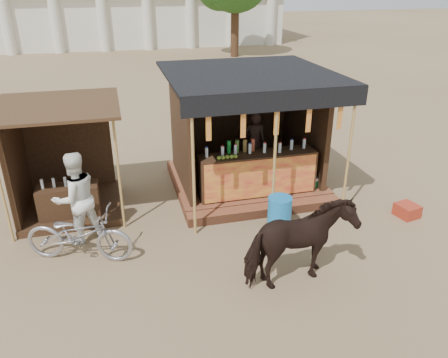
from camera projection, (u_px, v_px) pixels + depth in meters
ground at (248, 275)px, 7.44m from camera, size 120.00×120.00×0.00m
main_stall at (247, 147)px, 10.19m from camera, size 3.60×3.61×2.78m
secondary_stall at (59, 174)px, 9.21m from camera, size 2.40×2.40×2.38m
cow at (299, 245)px, 6.96m from camera, size 1.88×1.10×1.49m
motorbike at (79, 235)px, 7.69m from camera, size 2.03×1.27×1.01m
bystander at (76, 198)px, 8.11m from camera, size 1.08×0.99×1.80m
blue_barrel at (279, 213)px, 8.69m from camera, size 0.61×0.61×0.70m
red_crate at (407, 210)px, 9.25m from camera, size 0.49×0.51×0.27m
cooler at (308, 185)px, 10.15m from camera, size 0.74×0.61×0.46m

